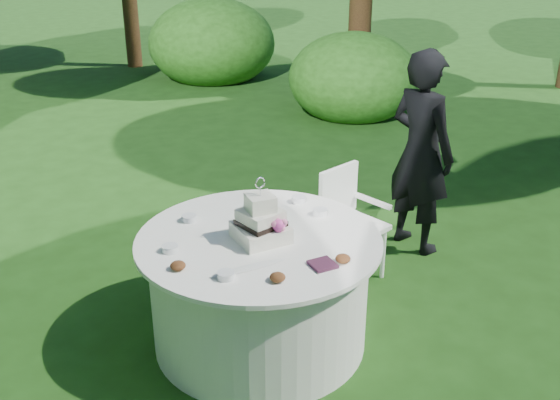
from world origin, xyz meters
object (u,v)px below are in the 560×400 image
at_px(napkins, 323,264).
at_px(cake, 261,223).
at_px(guest, 421,152).
at_px(table, 260,290).
at_px(chair, 348,215).

bearing_deg(napkins, cake, 110.99).
bearing_deg(guest, napkins, 114.83).
xyz_separation_m(napkins, guest, (1.58, 1.13, 0.07)).
relative_size(guest, table, 1.09).
bearing_deg(cake, guest, 20.97).
xyz_separation_m(table, cake, (0.00, -0.03, 0.50)).
bearing_deg(guest, cake, 100.19).
height_order(guest, cake, guest).
bearing_deg(chair, cake, -152.03).
bearing_deg(napkins, guest, 35.61).
bearing_deg(table, chair, 26.49).
relative_size(napkins, chair, 0.16).
bearing_deg(chair, table, -153.51).
xyz_separation_m(guest, chair, (-0.78, -0.16, -0.33)).
bearing_deg(chair, napkins, -129.31).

